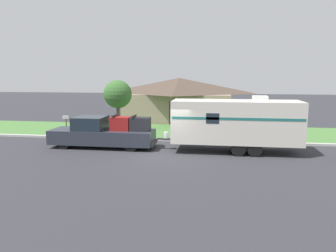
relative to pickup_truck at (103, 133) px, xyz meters
The scene contains 8 objects.
ground_plane 4.40m from the pickup_truck, 17.69° to the right, with size 120.00×120.00×0.00m, color #2D2D33.
curb_strip 4.84m from the pickup_truck, 30.71° to the left, with size 80.00×0.30×0.14m.
lawn_strip 7.39m from the pickup_truck, 56.00° to the left, with size 80.00×7.00×0.03m.
house_across_street 13.54m from the pickup_truck, 76.78° to the left, with size 10.49×7.51×4.06m.
pickup_truck is the anchor object (origin of this frame).
travel_trailer 7.89m from the pickup_truck, ahead, with size 8.08×2.32×3.21m.
mailbox 5.42m from the pickup_truck, 139.00° to the left, with size 0.48×0.20×1.41m.
tree_in_yard 4.71m from the pickup_truck, 94.75° to the left, with size 2.04×2.04×4.00m.
Camera 1 is at (2.68, -17.35, 4.36)m, focal length 35.00 mm.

